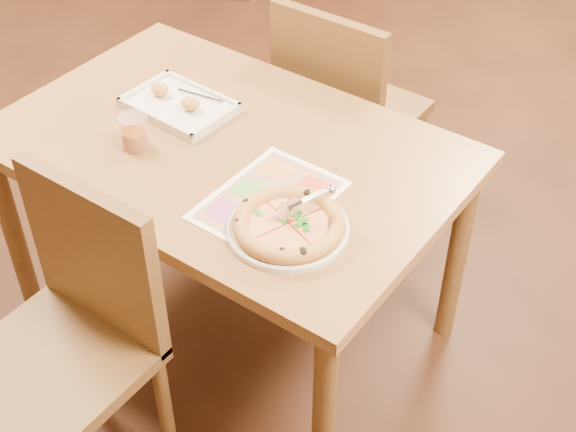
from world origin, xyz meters
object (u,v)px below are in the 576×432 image
Objects in this scene: plate at (288,229)px; pizza at (289,224)px; dining_table at (227,169)px; pizza_cutter at (305,203)px; chair_far at (341,97)px; glass_tumbler at (134,134)px; chair_near at (74,311)px; appetizer_tray at (179,105)px; menu at (269,199)px.

plate is 1.09× the size of pizza.
pizza_cutter is (0.38, -0.16, 0.17)m from dining_table.
glass_tumbler is at bearing 75.63° from chair_far.
chair_near reaches higher than glass_tumbler.
chair_near is (0.00, -0.60, -0.07)m from dining_table.
dining_table is 0.43m from pizza.
appetizer_tray is at bearing 67.47° from chair_far.
menu is at bearing 4.05° from glass_tumbler.
menu is (-0.11, 0.07, -0.03)m from pizza.
menu is (-0.11, 0.07, -0.01)m from plate.
dining_table is 0.42m from plate.
plate is at bearing -3.95° from glass_tumbler.
chair_near is at bearing -66.50° from glass_tumbler.
pizza_cutter is at bearing -15.03° from menu.
pizza reaches higher than plate.
pizza_cutter reaches higher than dining_table.
chair_far reaches higher than plate.
chair_far reaches higher than dining_table.
plate is 0.02m from pizza.
chair_far reaches higher than menu.
appetizer_tray is at bearing 156.58° from plate.
chair_near is at bearing -90.00° from dining_table.
pizza is 0.07m from pizza_cutter.
glass_tumbler is (-0.55, 0.04, 0.04)m from plate.
glass_tumbler is (-0.55, 0.04, 0.01)m from pizza.
pizza_cutter is (0.02, 0.04, 0.05)m from pizza.
chair_near is 0.57m from pizza.
pizza_cutter is 0.31× the size of menu.
pizza is at bearing -23.57° from appetizer_tray.
pizza_cutter reaches higher than appetizer_tray.
glass_tumbler reaches higher than appetizer_tray.
chair_far reaches higher than pizza_cutter.
chair_near is 0.56m from menu.
pizza_cutter reaches higher than plate.
menu is (0.25, -0.73, 0.16)m from chair_far.
plate is (0.36, -0.19, 0.09)m from dining_table.
chair_near is at bearing 176.55° from pizza_cutter.
menu is at bearing 147.72° from plate.
glass_tumbler is at bearing -141.29° from dining_table.
plate is 2.59× the size of pizza_cutter.
appetizer_tray is 0.22m from glass_tumbler.
dining_table is at bearing -14.43° from appetizer_tray.
plate is (0.36, -0.80, 0.16)m from chair_far.
pizza is 0.74× the size of menu.
chair_far is 4.05× the size of pizza_cutter.
appetizer_tray is at bearing 156.43° from pizza.
dining_table is at bearing 153.16° from menu.
chair_far is 1.47× the size of appetizer_tray.
dining_table is 0.61m from chair_far.
chair_far is 0.88m from pizza_cutter.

